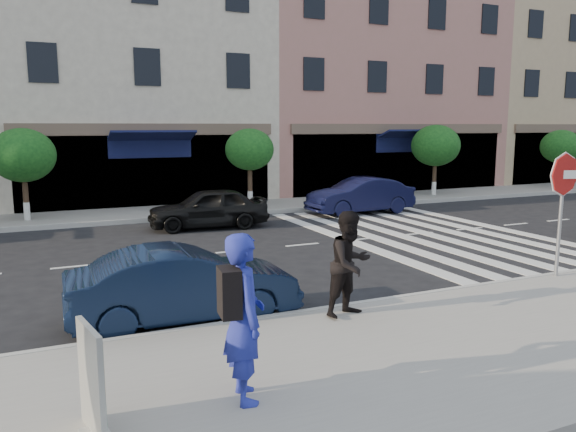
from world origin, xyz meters
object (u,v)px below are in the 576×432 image
object	(u,v)px
poster_board	(92,382)
walker	(350,264)
stop_sign	(563,187)
car_near_mid	(184,284)
car_far_mid	(208,208)
photographer	(244,317)
car_far_right	(360,196)

from	to	relation	value
poster_board	walker	bearing A→B (deg)	16.26
stop_sign	poster_board	world-z (taller)	stop_sign
stop_sign	car_near_mid	xyz separation A→B (m)	(-7.72, 0.95, -1.40)
car_near_mid	car_far_mid	xyz separation A→B (m)	(2.87, 8.37, 0.02)
car_far_mid	car_near_mid	bearing A→B (deg)	-13.55
photographer	walker	bearing A→B (deg)	-45.01
walker	car_far_right	bearing A→B (deg)	42.03
stop_sign	car_far_mid	xyz separation A→B (m)	(-4.85, 9.31, -1.38)
walker	car_near_mid	size ratio (longest dim) A/B	0.46
walker	car_near_mid	xyz separation A→B (m)	(-2.47, 1.28, -0.40)
photographer	car_far_right	distance (m)	15.32
walker	car_near_mid	world-z (taller)	walker
photographer	car_near_mid	xyz separation A→B (m)	(0.12, 3.30, -0.50)
photographer	car_far_mid	distance (m)	12.06
stop_sign	walker	xyz separation A→B (m)	(-5.24, -0.33, -1.01)
photographer	poster_board	bearing A→B (deg)	99.82
stop_sign	photographer	world-z (taller)	stop_sign
stop_sign	poster_board	distance (m)	9.90
car_far_mid	car_far_right	bearing A→B (deg)	101.20
poster_board	car_near_mid	xyz separation A→B (m)	(1.79, 3.39, -0.08)
photographer	car_far_right	bearing A→B (deg)	-29.58
stop_sign	photographer	xyz separation A→B (m)	(-7.84, -2.36, -0.91)
poster_board	photographer	bearing A→B (deg)	-7.22
poster_board	car_near_mid	distance (m)	3.83
photographer	poster_board	world-z (taller)	photographer
poster_board	car_far_mid	size ratio (longest dim) A/B	0.30
photographer	walker	size ratio (longest dim) A/B	1.11
photographer	walker	world-z (taller)	photographer
photographer	walker	distance (m)	3.29
walker	car_far_mid	xyz separation A→B (m)	(0.40, 9.65, -0.38)
poster_board	car_far_right	size ratio (longest dim) A/B	0.28
walker	poster_board	bearing A→B (deg)	-169.21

